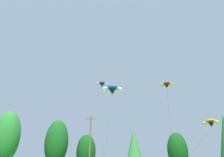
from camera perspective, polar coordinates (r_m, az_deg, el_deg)
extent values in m
ellipsoid|color=#236628|center=(52.84, -26.66, -13.95)|extent=(5.69, 5.69, 11.30)
ellipsoid|color=#144719|center=(52.95, -14.77, -16.35)|extent=(5.38, 5.38, 10.42)
ellipsoid|color=#0F3D14|center=(52.68, -7.03, -19.03)|extent=(4.51, 4.51, 7.88)
cone|color=#2D7033|center=(47.67, 6.01, -17.95)|extent=(3.93, 3.93, 7.83)
ellipsoid|color=#0F3D14|center=(52.86, 17.30, -18.09)|extent=(4.57, 4.57, 8.04)
cylinder|color=brown|center=(41.82, -6.03, -18.09)|extent=(0.26, 0.26, 12.05)
cube|color=brown|center=(42.65, -5.72, -10.82)|extent=(2.20, 0.14, 0.14)
ellipsoid|color=blue|center=(39.66, 0.11, -2.44)|extent=(2.19, 1.38, 1.10)
ellipsoid|color=white|center=(39.63, 2.08, -3.00)|extent=(1.33, 1.17, 1.29)
ellipsoid|color=white|center=(39.47, -1.88, -2.92)|extent=(1.35, 1.17, 1.29)
cone|color=black|center=(39.48, 0.10, -3.64)|extent=(1.25, 1.25, 1.05)
cylinder|color=black|center=(32.96, -0.93, -12.75)|extent=(1.91, 9.45, 13.45)
ellipsoid|color=red|center=(53.92, 14.52, -1.31)|extent=(2.13, 1.76, 0.86)
ellipsoid|color=yellow|center=(53.91, 15.78, -1.54)|extent=(1.15, 1.29, 1.04)
ellipsoid|color=yellow|center=(53.72, 13.33, -1.73)|extent=(1.30, 1.32, 1.04)
cone|color=black|center=(53.78, 14.59, -2.06)|extent=(1.28, 1.28, 0.89)
cylinder|color=black|center=(41.18, 15.25, -10.11)|extent=(7.22, 19.02, 19.06)
ellipsoid|color=purple|center=(50.49, -2.70, -1.14)|extent=(1.80, 1.22, 0.90)
ellipsoid|color=silver|center=(50.56, -1.53, -1.55)|extent=(1.08, 0.95, 1.03)
ellipsoid|color=silver|center=(50.23, -3.89, -1.35)|extent=(0.98, 0.95, 1.03)
cone|color=black|center=(50.33, -2.73, -1.86)|extent=(1.08, 1.08, 0.81)
cylinder|color=black|center=(38.24, -2.67, -10.21)|extent=(0.18, 19.21, 18.68)
ellipsoid|color=orange|center=(51.56, 25.06, -10.34)|extent=(2.40, 2.48, 0.92)
ellipsoid|color=yellow|center=(51.08, 26.50, -10.41)|extent=(1.56, 1.51, 1.13)
ellipsoid|color=yellow|center=(51.94, 23.78, -11.06)|extent=(1.48, 1.54, 1.13)
cone|color=black|center=(51.54, 25.27, -11.23)|extent=(1.66, 1.66, 1.01)
cylinder|color=black|center=(40.44, 22.21, -16.23)|extent=(15.04, 15.85, 9.07)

